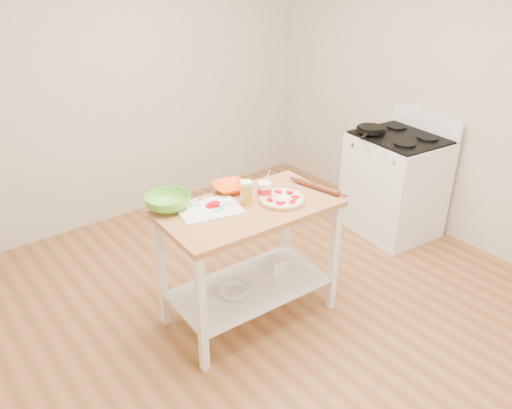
{
  "coord_description": "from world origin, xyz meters",
  "views": [
    {
      "loc": [
        -1.97,
        -2.12,
        2.4
      ],
      "look_at": [
        -0.09,
        0.22,
        0.87
      ],
      "focal_mm": 35.0,
      "sensor_mm": 36.0,
      "label": 1
    }
  ],
  "objects": [
    {
      "name": "pizza",
      "position": [
        0.04,
        0.11,
        0.92
      ],
      "size": [
        0.32,
        0.32,
        0.05
      ],
      "rotation": [
        0.0,
        0.0,
        -0.01
      ],
      "color": "tan",
      "rests_on": "prep_island"
    },
    {
      "name": "prep_island",
      "position": [
        -0.18,
        0.19,
        0.65
      ],
      "size": [
        1.21,
        0.71,
        0.9
      ],
      "rotation": [
        0.0,
        0.0,
        -0.06
      ],
      "color": "#AF7548",
      "rests_on": "ground"
    },
    {
      "name": "gas_stove",
      "position": [
        1.66,
        0.37,
        0.47
      ],
      "size": [
        0.74,
        0.84,
        1.11
      ],
      "rotation": [
        0.0,
        0.0,
        -0.11
      ],
      "color": "white",
      "rests_on": "ground"
    },
    {
      "name": "shelf_glass_bowl",
      "position": [
        -0.33,
        0.17,
        0.29
      ],
      "size": [
        0.26,
        0.26,
        0.07
      ],
      "primitive_type": "imported",
      "rotation": [
        0.0,
        0.0,
        -0.17
      ],
      "color": "silver",
      "rests_on": "prep_island"
    },
    {
      "name": "skillet",
      "position": [
        1.51,
        0.58,
        0.98
      ],
      "size": [
        0.4,
        0.26,
        0.03
      ],
      "rotation": [
        0.0,
        0.0,
        0.42
      ],
      "color": "black",
      "rests_on": "gas_stove"
    },
    {
      "name": "rolling_pin",
      "position": [
        0.35,
        0.09,
        0.92
      ],
      "size": [
        0.11,
        0.36,
        0.04
      ],
      "primitive_type": "cylinder",
      "rotation": [
        1.57,
        0.0,
        0.2
      ],
      "color": "#5F2D15",
      "rests_on": "prep_island"
    },
    {
      "name": "knife",
      "position": [
        -0.55,
        0.47,
        0.92
      ],
      "size": [
        0.27,
        0.06,
        0.01
      ],
      "rotation": [
        0.0,
        0.0,
        -0.18
      ],
      "color": "silver",
      "rests_on": "cutting_board"
    },
    {
      "name": "shelf_bin",
      "position": [
        0.08,
        0.21,
        0.32
      ],
      "size": [
        0.12,
        0.12,
        0.11
      ],
      "primitive_type": "cube",
      "rotation": [
        0.0,
        0.0,
        -0.06
      ],
      "color": "white",
      "rests_on": "prep_island"
    },
    {
      "name": "spatula",
      "position": [
        -0.34,
        0.26,
        0.92
      ],
      "size": [
        0.15,
        0.07,
        0.01
      ],
      "rotation": [
        0.0,
        0.0,
        0.18
      ],
      "color": "#47CDAD",
      "rests_on": "cutting_board"
    },
    {
      "name": "green_bowl",
      "position": [
        -0.61,
        0.49,
        0.95
      ],
      "size": [
        0.36,
        0.36,
        0.09
      ],
      "primitive_type": "imported",
      "rotation": [
        0.0,
        0.0,
        -0.25
      ],
      "color": "#62BB31",
      "rests_on": "prep_island"
    },
    {
      "name": "orange_bowl",
      "position": [
        -0.14,
        0.46,
        0.93
      ],
      "size": [
        0.29,
        0.29,
        0.06
      ],
      "primitive_type": "imported",
      "rotation": [
        0.0,
        0.0,
        -0.28
      ],
      "color": "#FF520D",
      "rests_on": "prep_island"
    },
    {
      "name": "yogurt_tub",
      "position": [
        -0.02,
        0.22,
        0.96
      ],
      "size": [
        0.1,
        0.1,
        0.21
      ],
      "color": "white",
      "rests_on": "prep_island"
    },
    {
      "name": "cutting_board",
      "position": [
        -0.41,
        0.32,
        0.91
      ],
      "size": [
        0.46,
        0.38,
        0.04
      ],
      "rotation": [
        0.0,
        0.0,
        -0.23
      ],
      "color": "white",
      "rests_on": "prep_island"
    },
    {
      "name": "room_shell",
      "position": [
        0.0,
        0.0,
        1.35
      ],
      "size": [
        4.04,
        4.54,
        2.74
      ],
      "color": "#9B6639",
      "rests_on": "ground"
    },
    {
      "name": "beer_pint",
      "position": [
        -0.17,
        0.23,
        0.98
      ],
      "size": [
        0.08,
        0.08,
        0.16
      ],
      "color": "gold",
      "rests_on": "prep_island"
    }
  ]
}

